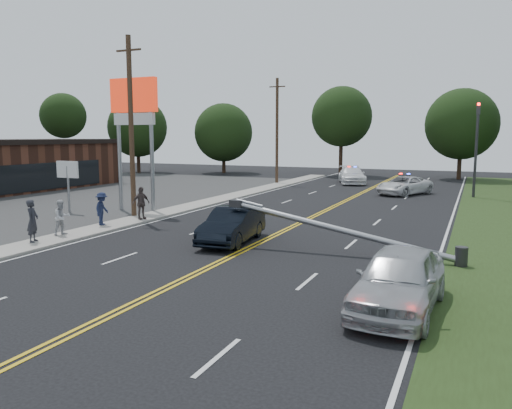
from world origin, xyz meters
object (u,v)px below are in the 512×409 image
at_px(crashed_sedan, 232,225).
at_px(bystander_a, 33,221).
at_px(small_sign, 68,174).
at_px(utility_pole_far, 277,131).
at_px(bystander_d, 141,203).
at_px(emergency_a, 404,186).
at_px(utility_pole_mid, 131,127).
at_px(waiting_sedan, 399,279).
at_px(emergency_b, 352,175).
at_px(pylon_sign, 134,112).
at_px(traffic_signal, 477,141).
at_px(bystander_c, 102,209).
at_px(bystander_b, 62,217).
at_px(fallen_streetlight, 352,232).

relative_size(crashed_sedan, bystander_a, 2.54).
xyz_separation_m(small_sign, utility_pole_far, (4.80, 22.00, 2.75)).
height_order(crashed_sedan, bystander_d, bystander_d).
bearing_deg(emergency_a, utility_pole_mid, -98.88).
distance_m(waiting_sedan, emergency_b, 35.95).
bearing_deg(bystander_d, utility_pole_mid, 75.72).
height_order(pylon_sign, waiting_sedan, pylon_sign).
xyz_separation_m(emergency_b, bystander_a, (-6.03, -32.70, 0.21)).
distance_m(utility_pole_mid, bystander_d, 4.33).
bearing_deg(traffic_signal, utility_pole_far, 167.11).
relative_size(traffic_signal, bystander_c, 4.24).
xyz_separation_m(pylon_sign, bystander_d, (2.45, -2.86, -5.00)).
xyz_separation_m(pylon_sign, bystander_c, (1.74, -5.12, -5.05)).
bearing_deg(emergency_b, bystander_b, -119.99).
bearing_deg(small_sign, bystander_a, -54.60).
bearing_deg(fallen_streetlight, bystander_b, -171.76).
bearing_deg(utility_pole_mid, emergency_a, 54.98).
height_order(waiting_sedan, bystander_a, bystander_a).
distance_m(pylon_sign, bystander_c, 7.40).
height_order(utility_pole_far, waiting_sedan, utility_pole_far).
xyz_separation_m(pylon_sign, crashed_sedan, (9.38, -5.72, -5.24)).
relative_size(small_sign, utility_pole_far, 0.31).
height_order(traffic_signal, bystander_c, traffic_signal).
distance_m(utility_pole_far, bystander_c, 25.46).
bearing_deg(pylon_sign, crashed_sedan, -31.34).
bearing_deg(bystander_d, small_sign, 104.25).
distance_m(fallen_streetlight, utility_pole_far, 29.54).
relative_size(pylon_sign, emergency_b, 1.41).
distance_m(pylon_sign, utility_pole_mid, 2.55).
relative_size(utility_pole_far, bystander_d, 5.70).
relative_size(pylon_sign, fallen_streetlight, 0.85).
bearing_deg(small_sign, waiting_sedan, -24.73).
bearing_deg(traffic_signal, emergency_b, 146.68).
bearing_deg(emergency_b, utility_pole_mid, -123.58).
bearing_deg(fallen_streetlight, bystander_d, 165.59).
xyz_separation_m(emergency_a, emergency_b, (-5.89, 7.38, 0.10)).
relative_size(bystander_a, bystander_b, 1.13).
height_order(utility_pole_mid, waiting_sedan, utility_pole_mid).
bearing_deg(bystander_c, pylon_sign, 2.80).
bearing_deg(small_sign, emergency_a, 45.86).
bearing_deg(emergency_a, crashed_sedan, -75.38).
bearing_deg(emergency_a, fallen_streetlight, -61.44).
bearing_deg(bystander_b, pylon_sign, 27.17).
height_order(waiting_sedan, bystander_d, bystander_d).
distance_m(crashed_sedan, bystander_c, 7.67).
relative_size(utility_pole_mid, emergency_b, 1.77).
relative_size(utility_pole_far, emergency_b, 1.77).
height_order(small_sign, bystander_c, small_sign).
xyz_separation_m(pylon_sign, utility_pole_far, (1.30, 20.00, -0.91)).
distance_m(waiting_sedan, emergency_a, 27.55).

